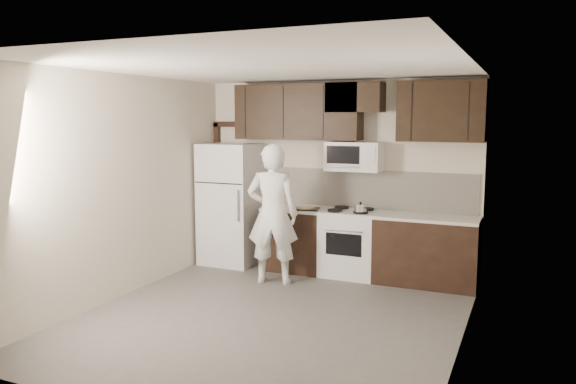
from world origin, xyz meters
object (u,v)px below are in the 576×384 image
Objects in this scene: microwave at (354,156)px; person at (273,214)px; stove at (350,243)px; refrigerator at (231,204)px.

microwave is 1.40m from person.
refrigerator reaches higher than stove.
microwave is 0.41× the size of person.
person reaches higher than refrigerator.
microwave is (-0.00, 0.12, 1.19)m from stove.
refrigerator is (-1.85, -0.05, 0.44)m from stove.
stove is at bearing -89.90° from microwave.
microwave is 0.42× the size of refrigerator.
refrigerator is 0.98× the size of person.
microwave is at bearing 5.15° from refrigerator.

